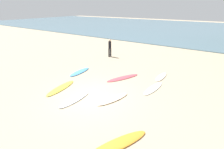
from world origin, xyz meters
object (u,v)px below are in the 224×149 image
object	(u,v)px
surfboard_4	(80,72)
surfboard_2	(123,78)
surfboard_7	(153,88)
surfboard_5	(74,99)
beachgoer_near	(110,47)
surfboard_6	(161,77)
surfboard_0	(118,144)
surfboard_3	(61,88)
surfboard_1	(113,99)

from	to	relation	value
surfboard_4	surfboard_2	bearing A→B (deg)	-169.79
surfboard_7	surfboard_2	bearing A→B (deg)	177.67
surfboard_5	beachgoer_near	distance (m)	8.70
surfboard_6	beachgoer_near	distance (m)	6.56
surfboard_4	surfboard_5	world-z (taller)	surfboard_4
surfboard_0	surfboard_6	world-z (taller)	surfboard_0
surfboard_0	surfboard_3	distance (m)	5.71
surfboard_5	surfboard_6	bearing A→B (deg)	64.53
surfboard_3	surfboard_7	bearing A→B (deg)	-154.78
surfboard_2	surfboard_1	bearing A→B (deg)	135.46
surfboard_3	surfboard_6	distance (m)	6.99
surfboard_7	surfboard_3	bearing A→B (deg)	-140.75
surfboard_3	surfboard_6	world-z (taller)	surfboard_3
surfboard_0	surfboard_2	xyz separation A→B (m)	(-3.03, 5.39, -0.01)
surfboard_1	surfboard_4	distance (m)	4.81
surfboard_1	beachgoer_near	world-z (taller)	beachgoer_near
beachgoer_near	surfboard_1	bearing A→B (deg)	-123.56
surfboard_0	surfboard_1	xyz separation A→B (m)	(-1.98, 2.57, 0.00)
surfboard_1	surfboard_5	bearing A→B (deg)	-127.02
surfboard_3	surfboard_4	world-z (taller)	surfboard_4
surfboard_1	surfboard_7	bearing A→B (deg)	78.78
surfboard_5	surfboard_2	bearing A→B (deg)	81.55
surfboard_4	surfboard_0	bearing A→B (deg)	139.98
surfboard_0	surfboard_4	world-z (taller)	surfboard_4
surfboard_3	surfboard_1	bearing A→B (deg)	-176.74
surfboard_2	surfboard_4	distance (m)	3.47
surfboard_5	surfboard_4	bearing A→B (deg)	131.30
surfboard_7	beachgoer_near	xyz separation A→B (m)	(-6.32, 4.27, 0.96)
surfboard_3	surfboard_5	size ratio (longest dim) A/B	1.14
surfboard_1	beachgoer_near	xyz separation A→B (m)	(-4.97, 6.78, 0.96)
surfboard_7	beachgoer_near	world-z (taller)	beachgoer_near
surfboard_6	surfboard_0	bearing A→B (deg)	96.12
surfboard_5	surfboard_6	size ratio (longest dim) A/B	1.06
surfboard_0	surfboard_7	world-z (taller)	surfboard_0
surfboard_2	beachgoer_near	distance (m)	5.65
surfboard_0	surfboard_1	bearing A→B (deg)	-27.47
surfboard_2	surfboard_3	world-z (taller)	surfboard_3
surfboard_4	surfboard_3	bearing A→B (deg)	105.19
surfboard_6	surfboard_7	distance (m)	2.05
beachgoer_near	surfboard_7	bearing A→B (deg)	-103.84
surfboard_3	surfboard_7	distance (m)	5.79
surfboard_4	surfboard_6	xyz separation A→B (m)	(5.54, 2.64, -0.01)
surfboard_1	surfboard_2	size ratio (longest dim) A/B	0.79
surfboard_4	surfboard_6	bearing A→B (deg)	-159.51
surfboard_1	surfboard_6	bearing A→B (deg)	93.19
surfboard_7	beachgoer_near	distance (m)	7.69
surfboard_2	surfboard_0	bearing A→B (deg)	144.27
surfboard_3	beachgoer_near	bearing A→B (deg)	-87.44
surfboard_2	beachgoer_near	xyz separation A→B (m)	(-3.91, 3.96, 0.97)
surfboard_2	surfboard_7	xyz separation A→B (m)	(2.41, -0.31, 0.00)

